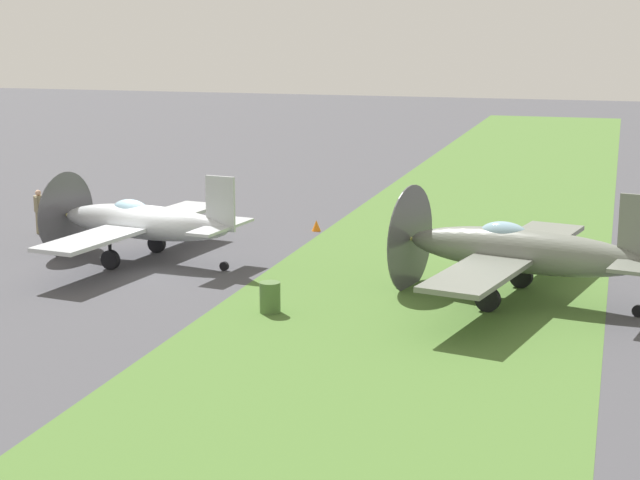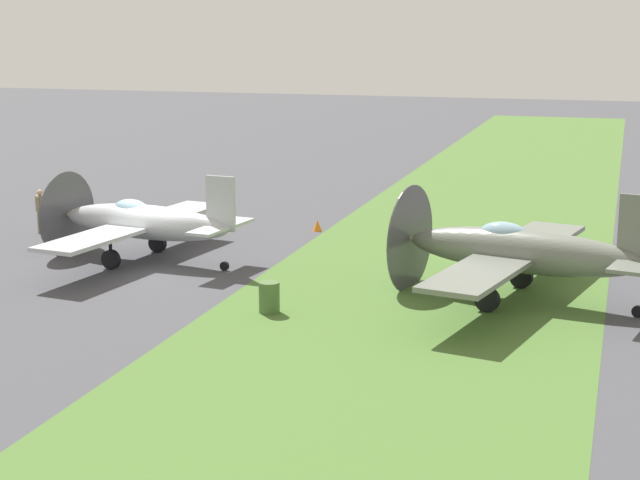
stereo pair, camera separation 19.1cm
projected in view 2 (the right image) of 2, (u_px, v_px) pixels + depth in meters
ground_plane at (147, 267)px, 34.80m from camera, size 160.00×160.00×0.00m
grass_verge at (425, 288)px, 32.08m from camera, size 120.00×11.00×0.01m
airplane_lead at (142, 222)px, 35.32m from camera, size 9.43×7.49×3.34m
airplane_wingman at (518, 251)px, 30.28m from camera, size 10.32×8.25×3.65m
ground_crew_chief at (41, 210)px, 40.15m from camera, size 0.62×0.38×1.73m
fuel_drum at (269, 297)px, 29.29m from camera, size 0.60×0.60×0.90m
runway_marker_cone at (317, 226)px, 40.67m from camera, size 0.36×0.36×0.44m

